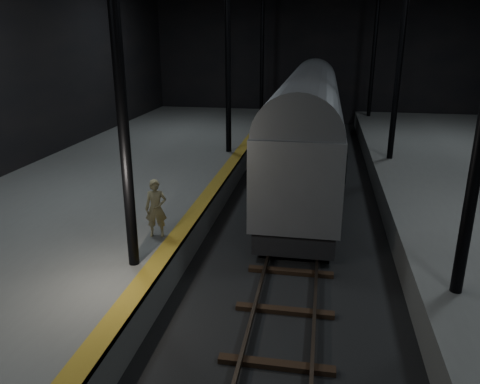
# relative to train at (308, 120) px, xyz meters

# --- Properties ---
(ground) EXTENTS (44.00, 44.00, 0.00)m
(ground) POSITION_rel_train_xyz_m (0.00, -7.55, -2.74)
(ground) COLOR black
(ground) RESTS_ON ground
(platform_left) EXTENTS (9.00, 43.80, 1.00)m
(platform_left) POSITION_rel_train_xyz_m (-7.50, -7.55, -2.24)
(platform_left) COLOR #575754
(platform_left) RESTS_ON ground
(tactile_strip) EXTENTS (0.50, 43.80, 0.01)m
(tactile_strip) POSITION_rel_train_xyz_m (-3.25, -7.55, -1.74)
(tactile_strip) COLOR olive
(tactile_strip) RESTS_ON platform_left
(track) EXTENTS (2.40, 43.00, 0.24)m
(track) POSITION_rel_train_xyz_m (0.00, -7.55, -2.67)
(track) COLOR #3F3328
(track) RESTS_ON ground
(train) EXTENTS (2.76, 18.39, 4.92)m
(train) POSITION_rel_train_xyz_m (0.00, 0.00, 0.00)
(train) COLOR #9FA2A7
(train) RESTS_ON ground
(woman) EXTENTS (0.67, 0.51, 1.66)m
(woman) POSITION_rel_train_xyz_m (-3.80, -9.82, -0.91)
(woman) COLOR tan
(woman) RESTS_ON platform_left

